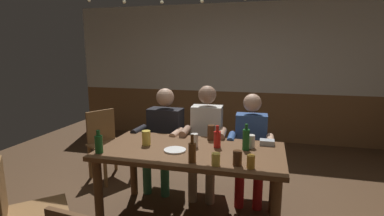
% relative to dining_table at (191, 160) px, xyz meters
% --- Properties ---
extents(back_wall_upper, '(6.04, 0.12, 1.59)m').
position_rel_dining_table_xyz_m(back_wall_upper, '(0.00, 2.94, 1.07)').
color(back_wall_upper, beige).
extents(back_wall_wainscot, '(6.04, 0.12, 0.90)m').
position_rel_dining_table_xyz_m(back_wall_wainscot, '(0.00, 2.94, -0.18)').
color(back_wall_wainscot, brown).
rests_on(back_wall_wainscot, ground_plane).
extents(dining_table, '(1.72, 0.88, 0.74)m').
position_rel_dining_table_xyz_m(dining_table, '(0.00, 0.00, 0.00)').
color(dining_table, brown).
rests_on(dining_table, ground_plane).
extents(person_0, '(0.56, 0.53, 1.21)m').
position_rel_dining_table_xyz_m(person_0, '(-0.52, 0.68, 0.04)').
color(person_0, black).
rests_on(person_0, ground_plane).
extents(person_1, '(0.50, 0.54, 1.26)m').
position_rel_dining_table_xyz_m(person_1, '(0.00, 0.66, 0.05)').
color(person_1, silver).
rests_on(person_1, ground_plane).
extents(person_2, '(0.50, 0.52, 1.18)m').
position_rel_dining_table_xyz_m(person_2, '(0.52, 0.65, 0.01)').
color(person_2, '#2D4C84').
rests_on(person_2, ground_plane).
extents(chair_empty_near_right, '(0.62, 0.62, 0.88)m').
position_rel_dining_table_xyz_m(chair_empty_near_right, '(-1.02, -0.96, -0.16)').
color(chair_empty_near_right, brown).
rests_on(chair_empty_near_right, ground_plane).
extents(chair_empty_far_end, '(0.60, 0.60, 0.88)m').
position_rel_dining_table_xyz_m(chair_empty_far_end, '(-1.34, 0.74, -0.16)').
color(chair_empty_far_end, brown).
rests_on(chair_empty_far_end, ground_plane).
extents(condiment_caddy, '(0.14, 0.10, 0.05)m').
position_rel_dining_table_xyz_m(condiment_caddy, '(0.69, 0.31, 0.13)').
color(condiment_caddy, '#B2B7BC').
rests_on(condiment_caddy, dining_table).
extents(plate_0, '(0.21, 0.21, 0.01)m').
position_rel_dining_table_xyz_m(plate_0, '(-0.13, -0.09, 0.11)').
color(plate_0, white).
rests_on(plate_0, dining_table).
extents(bottle_0, '(0.06, 0.06, 0.24)m').
position_rel_dining_table_xyz_m(bottle_0, '(0.09, -0.31, 0.19)').
color(bottle_0, '#593314').
rests_on(bottle_0, dining_table).
extents(bottle_1, '(0.07, 0.07, 0.21)m').
position_rel_dining_table_xyz_m(bottle_1, '(-0.78, -0.30, 0.19)').
color(bottle_1, '#195923').
rests_on(bottle_1, dining_table).
extents(bottle_2, '(0.07, 0.07, 0.21)m').
position_rel_dining_table_xyz_m(bottle_2, '(0.23, 0.11, 0.19)').
color(bottle_2, red).
rests_on(bottle_2, dining_table).
extents(bottle_3, '(0.06, 0.06, 0.25)m').
position_rel_dining_table_xyz_m(bottle_3, '(0.50, 0.11, 0.21)').
color(bottle_3, '#195923').
rests_on(bottle_3, dining_table).
extents(pint_glass_0, '(0.07, 0.07, 0.10)m').
position_rel_dining_table_xyz_m(pint_glass_0, '(0.30, -0.34, 0.16)').
color(pint_glass_0, '#E5C64C').
rests_on(pint_glass_0, dining_table).
extents(pint_glass_1, '(0.08, 0.08, 0.14)m').
position_rel_dining_table_xyz_m(pint_glass_1, '(-0.45, 0.01, 0.18)').
color(pint_glass_1, '#E5C64C').
rests_on(pint_glass_1, dining_table).
extents(pint_glass_2, '(0.07, 0.07, 0.12)m').
position_rel_dining_table_xyz_m(pint_glass_2, '(0.46, -0.29, 0.16)').
color(pint_glass_2, '#4C2D19').
rests_on(pint_glass_2, dining_table).
extents(pint_glass_3, '(0.08, 0.08, 0.12)m').
position_rel_dining_table_xyz_m(pint_glass_3, '(0.54, 0.19, 0.17)').
color(pint_glass_3, white).
rests_on(pint_glass_3, dining_table).
extents(pint_glass_4, '(0.06, 0.06, 0.11)m').
position_rel_dining_table_xyz_m(pint_glass_4, '(0.57, -0.32, 0.16)').
color(pint_glass_4, gold).
rests_on(pint_glass_4, dining_table).
extents(pint_glass_5, '(0.08, 0.08, 0.16)m').
position_rel_dining_table_xyz_m(pint_glass_5, '(0.13, 0.34, 0.18)').
color(pint_glass_5, '#4C2D19').
rests_on(pint_glass_5, dining_table).
extents(pint_glass_6, '(0.07, 0.07, 0.13)m').
position_rel_dining_table_xyz_m(pint_glass_6, '(0.02, 0.07, 0.17)').
color(pint_glass_6, white).
rests_on(pint_glass_6, dining_table).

